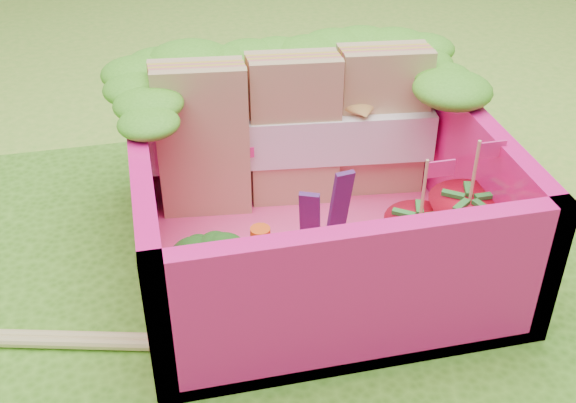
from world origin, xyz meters
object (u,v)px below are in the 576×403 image
(broccoli, at_px, (205,264))
(sandwich_stack, at_px, (295,131))
(strawberry_right, at_px, (464,232))
(strawberry_left, at_px, (417,247))
(bento_box, at_px, (313,193))

(broccoli, bearing_deg, sandwich_stack, 53.67)
(sandwich_stack, height_order, strawberry_right, sandwich_stack)
(broccoli, relative_size, strawberry_left, 0.64)
(strawberry_left, xyz_separation_m, strawberry_right, (0.19, 0.02, 0.02))
(strawberry_right, bearing_deg, strawberry_left, -173.55)
(bento_box, relative_size, strawberry_right, 2.46)
(strawberry_left, relative_size, strawberry_right, 0.93)
(strawberry_right, bearing_deg, sandwich_stack, 129.81)
(broccoli, height_order, strawberry_left, strawberry_left)
(broccoli, bearing_deg, strawberry_left, -0.16)
(bento_box, relative_size, sandwich_stack, 1.13)
(bento_box, xyz_separation_m, strawberry_right, (0.50, -0.26, -0.08))
(broccoli, distance_m, strawberry_right, 0.95)
(sandwich_stack, bearing_deg, bento_box, -90.89)
(broccoli, xyz_separation_m, strawberry_right, (0.95, 0.02, -0.03))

